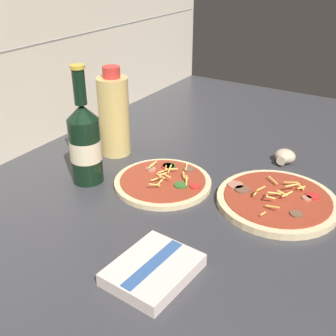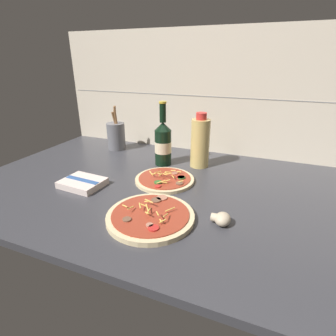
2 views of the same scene
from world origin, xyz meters
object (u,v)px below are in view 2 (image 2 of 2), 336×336
at_px(pizza_near, 150,216).
at_px(oil_bottle, 200,142).
at_px(pizza_far, 165,179).
at_px(mushroom_left, 222,219).
at_px(dish_towel, 83,183).
at_px(utensil_crock, 116,136).
at_px(beer_bottle, 163,143).

distance_m(pizza_near, oil_bottle, 0.47).
bearing_deg(pizza_near, pizza_far, 103.34).
relative_size(pizza_far, mushroom_left, 4.08).
relative_size(pizza_near, dish_towel, 1.65).
relative_size(oil_bottle, utensil_crock, 1.04).
xyz_separation_m(oil_bottle, mushroom_left, (0.18, -0.41, -0.09)).
bearing_deg(utensil_crock, pizza_near, -49.71).
bearing_deg(beer_bottle, utensil_crock, 160.79).
bearing_deg(pizza_near, dish_towel, 162.70).
bearing_deg(oil_bottle, pizza_near, -92.42).
relative_size(mushroom_left, dish_towel, 0.35).
bearing_deg(beer_bottle, mushroom_left, -47.56).
xyz_separation_m(utensil_crock, dish_towel, (0.12, -0.43, -0.06)).
bearing_deg(beer_bottle, pizza_near, -71.90).
bearing_deg(utensil_crock, mushroom_left, -36.39).
distance_m(mushroom_left, utensil_crock, 0.81).
bearing_deg(utensil_crock, dish_towel, -74.54).
height_order(oil_bottle, mushroom_left, oil_bottle).
distance_m(pizza_far, oil_bottle, 0.24).
xyz_separation_m(pizza_near, oil_bottle, (0.02, 0.46, 0.10)).
distance_m(pizza_far, dish_towel, 0.31).
bearing_deg(dish_towel, mushroom_left, -5.69).
distance_m(pizza_near, beer_bottle, 0.45).
xyz_separation_m(oil_bottle, utensil_crock, (-0.47, 0.07, -0.04)).
bearing_deg(dish_towel, utensil_crock, 105.46).
relative_size(pizza_far, oil_bottle, 0.97).
xyz_separation_m(oil_bottle, dish_towel, (-0.35, -0.36, -0.10)).
height_order(utensil_crock, dish_towel, utensil_crock).
bearing_deg(oil_bottle, dish_towel, -134.43).
distance_m(pizza_near, mushroom_left, 0.21).
relative_size(pizza_near, mushroom_left, 4.67).
distance_m(oil_bottle, utensil_crock, 0.47).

